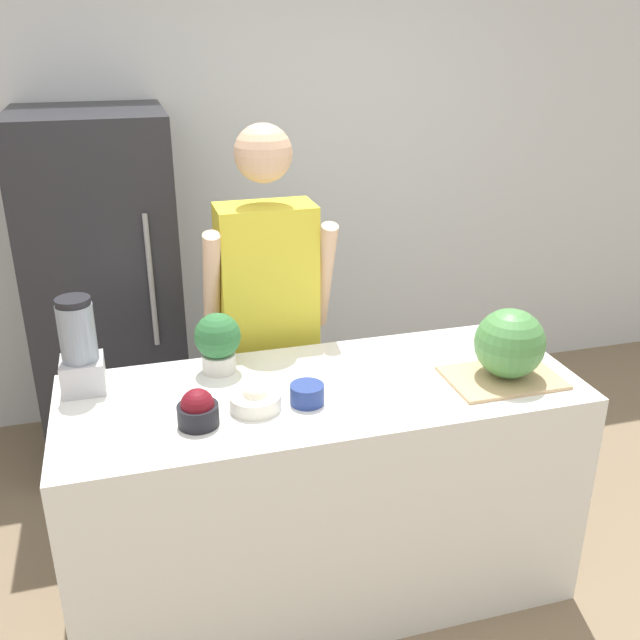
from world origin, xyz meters
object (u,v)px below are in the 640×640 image
at_px(watermelon, 510,343).
at_px(blender, 80,349).
at_px(person, 269,327).
at_px(bowl_cream, 255,400).
at_px(potted_plant, 218,341).
at_px(bowl_small_blue, 307,394).
at_px(bowl_cherries, 198,410).
at_px(refrigerator, 107,294).

xyz_separation_m(watermelon, blender, (-1.51, 0.34, 0.02)).
bearing_deg(person, bowl_cream, -105.88).
bearing_deg(blender, potted_plant, 2.01).
bearing_deg(person, bowl_small_blue, -90.22).
height_order(bowl_cream, blender, blender).
relative_size(watermelon, potted_plant, 1.11).
bearing_deg(bowl_small_blue, bowl_cream, 176.24).
relative_size(bowl_cherries, blender, 0.39).
height_order(bowl_cherries, potted_plant, potted_plant).
relative_size(bowl_small_blue, potted_plant, 0.51).
bearing_deg(refrigerator, blender, -94.24).
relative_size(person, blender, 5.03).
distance_m(person, bowl_small_blue, 0.66).
xyz_separation_m(bowl_cream, bowl_small_blue, (0.18, -0.01, 0.00)).
bearing_deg(bowl_cherries, bowl_small_blue, 6.16).
xyz_separation_m(watermelon, bowl_cherries, (-1.14, -0.02, -0.09)).
xyz_separation_m(refrigerator, potted_plant, (0.41, -1.04, 0.15)).
height_order(refrigerator, bowl_small_blue, refrigerator).
bearing_deg(watermelon, bowl_cherries, -179.06).
relative_size(refrigerator, potted_plant, 7.63).
xyz_separation_m(refrigerator, blender, (-0.08, -1.06, 0.19)).
relative_size(refrigerator, watermelon, 6.85).
relative_size(person, bowl_cream, 10.01).
relative_size(bowl_cream, potted_plant, 0.77).
xyz_separation_m(refrigerator, watermelon, (1.43, -1.40, 0.17)).
distance_m(person, potted_plant, 0.43).
height_order(refrigerator, bowl_cherries, refrigerator).
relative_size(bowl_small_blue, blender, 0.34).
bearing_deg(blender, bowl_cherries, -44.12).
relative_size(blender, potted_plant, 1.52).
bearing_deg(bowl_small_blue, blender, 157.21).
distance_m(watermelon, bowl_small_blue, 0.77).
xyz_separation_m(bowl_cherries, bowl_cream, (0.20, 0.05, -0.02)).
distance_m(bowl_cream, blender, 0.65).
bearing_deg(refrigerator, potted_plant, -68.52).
xyz_separation_m(bowl_small_blue, potted_plant, (-0.26, 0.33, 0.09)).
bearing_deg(bowl_small_blue, person, 89.78).
bearing_deg(bowl_cherries, refrigerator, 101.47).
distance_m(refrigerator, potted_plant, 1.13).
bearing_deg(potted_plant, bowl_small_blue, -52.13).
relative_size(watermelon, bowl_small_blue, 2.17).
xyz_separation_m(person, bowl_cream, (-0.18, -0.64, 0.02)).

